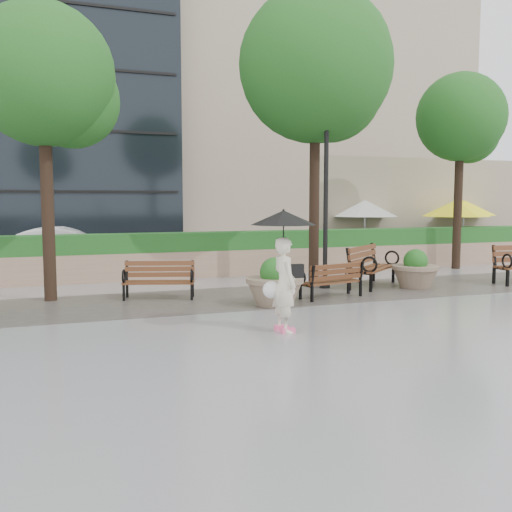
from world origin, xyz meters
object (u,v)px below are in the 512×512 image
object	(u,v)px
bench_3	(372,275)
car_right	(65,248)
planter_right	(415,273)
lamppost	(326,212)
planter_left	(275,287)
bench_1	(159,288)
bench_2	(331,288)
pedestrian	(284,258)

from	to	relation	value
bench_3	car_right	bearing A→B (deg)	96.66
planter_right	car_right	xyz separation A→B (m)	(-8.53, 7.81, 0.30)
bench_3	car_right	xyz separation A→B (m)	(-7.58, 7.22, 0.38)
bench_3	lamppost	xyz separation A→B (m)	(-1.31, 0.20, 1.67)
planter_right	car_right	bearing A→B (deg)	137.55
planter_left	planter_right	distance (m)	4.59
bench_3	car_right	world-z (taller)	car_right
bench_3	planter_right	distance (m)	1.12
planter_left	car_right	bearing A→B (deg)	114.60
bench_3	bench_1	bearing A→B (deg)	140.05
bench_2	lamppost	xyz separation A→B (m)	(0.58, 1.46, 1.74)
car_right	pedestrian	size ratio (longest dim) A/B	2.01
lamppost	car_right	size ratio (longest dim) A/B	1.05
car_right	pedestrian	bearing A→B (deg)	-156.07
planter_left	car_right	size ratio (longest dim) A/B	0.30
bench_1	bench_2	size ratio (longest dim) A/B	1.06
bench_3	lamppost	distance (m)	2.13
lamppost	car_right	world-z (taller)	lamppost
planter_right	bench_2	bearing A→B (deg)	-166.65
bench_1	bench_3	size ratio (longest dim) A/B	0.84
bench_2	pedestrian	bearing A→B (deg)	36.71
planter_right	lamppost	xyz separation A→B (m)	(-2.27, 0.78, 1.59)
bench_3	lamppost	world-z (taller)	lamppost
bench_2	planter_left	world-z (taller)	planter_left
bench_1	bench_3	distance (m)	5.73
bench_1	bench_2	distance (m)	4.05
planter_right	bench_1	bearing A→B (deg)	174.82
bench_1	bench_2	bearing A→B (deg)	-1.33
planter_left	lamppost	xyz separation A→B (m)	(2.19, 1.88, 1.58)
bench_2	pedestrian	xyz separation A→B (m)	(-2.39, -2.75, 1.04)
car_right	planter_right	bearing A→B (deg)	-124.88
bench_3	pedestrian	world-z (taller)	pedestrian
bench_2	car_right	bearing A→B (deg)	-68.50
bench_1	lamppost	world-z (taller)	lamppost
planter_right	pedestrian	bearing A→B (deg)	-146.77
bench_1	lamppost	bearing A→B (deg)	19.38
lamppost	planter_left	bearing A→B (deg)	-139.36
planter_left	lamppost	size ratio (longest dim) A/B	0.28
bench_3	planter_right	world-z (taller)	bench_3
bench_3	planter_right	xyz separation A→B (m)	(0.95, -0.58, 0.08)
planter_right	planter_left	bearing A→B (deg)	-166.14
pedestrian	planter_right	bearing A→B (deg)	-60.68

